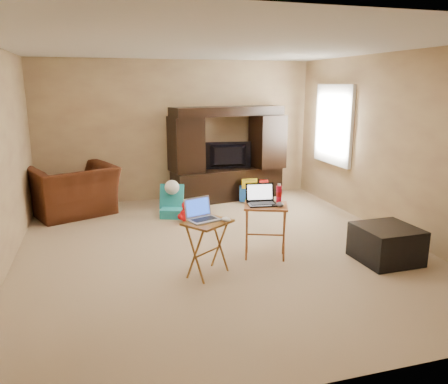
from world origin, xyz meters
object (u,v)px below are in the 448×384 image
object	(u,v)px
child_rocker	(173,201)
ottoman	(386,244)
television	(228,156)
push_toy	(255,190)
entertainment_center	(228,154)
recliner	(73,191)
laptop_right	(262,195)
mouse_left	(226,219)
plush_toy	(187,211)
tray_table_right	(265,231)
mouse_right	(280,205)
water_bottle	(279,194)
tray_table_left	(208,248)
laptop_left	(204,210)

from	to	relation	value
child_rocker	ottoman	world-z (taller)	child_rocker
television	push_toy	size ratio (longest dim) A/B	1.55
entertainment_center	recliner	world-z (taller)	entertainment_center
recliner	laptop_right	xyz separation A→B (m)	(2.27, -2.55, 0.38)
recliner	mouse_left	distance (m)	3.41
plush_toy	tray_table_right	distance (m)	1.76
television	recliner	world-z (taller)	television
recliner	tray_table_right	world-z (taller)	recliner
plush_toy	mouse_left	distance (m)	2.06
recliner	laptop_right	size ratio (longest dim) A/B	3.56
television	mouse_right	size ratio (longest dim) A/B	6.36
entertainment_center	television	bearing A→B (deg)	-100.12
child_rocker	tray_table_right	world-z (taller)	tray_table_right
plush_toy	water_bottle	bearing A→B (deg)	-61.92
child_rocker	ottoman	bearing A→B (deg)	-28.73
child_rocker	mouse_right	bearing A→B (deg)	-45.79
mouse_left	mouse_right	xyz separation A→B (m)	(0.74, 0.25, 0.04)
tray_table_right	mouse_left	distance (m)	0.78
mouse_left	mouse_right	distance (m)	0.78
ottoman	entertainment_center	bearing A→B (deg)	106.10
plush_toy	laptop_right	size ratio (longest dim) A/B	1.04
entertainment_center	push_toy	xyz separation A→B (m)	(0.42, -0.31, -0.64)
tray_table_right	push_toy	bearing A→B (deg)	94.16
plush_toy	laptop_right	xyz separation A→B (m)	(0.59, -1.61, 0.60)
laptop_right	ottoman	bearing A→B (deg)	-13.46
tray_table_left	laptop_right	world-z (taller)	laptop_right
mouse_right	mouse_left	bearing A→B (deg)	-161.23
plush_toy	ottoman	distance (m)	2.92
push_toy	television	bearing A→B (deg)	167.42
ottoman	mouse_right	distance (m)	1.37
plush_toy	recliner	bearing A→B (deg)	150.82
mouse_left	mouse_right	bearing A→B (deg)	18.77
laptop_right	entertainment_center	bearing A→B (deg)	89.04
child_rocker	laptop_left	size ratio (longest dim) A/B	1.57
entertainment_center	recliner	size ratio (longest dim) A/B	1.67
push_toy	laptop_left	distance (m)	3.29
ottoman	tray_table_right	xyz separation A→B (m)	(-1.35, 0.51, 0.12)
plush_toy	water_bottle	world-z (taller)	water_bottle
tray_table_left	water_bottle	size ratio (longest dim) A/B	3.05
ottoman	mouse_left	size ratio (longest dim) A/B	5.24
laptop_left	laptop_right	world-z (taller)	laptop_right
laptop_left	tray_table_left	bearing A→B (deg)	-63.89
entertainment_center	recliner	xyz separation A→B (m)	(-2.69, -0.27, -0.44)
push_toy	entertainment_center	bearing A→B (deg)	163.19
ottoman	laptop_left	distance (m)	2.25
ottoman	tray_table_left	world-z (taller)	tray_table_left
recliner	plush_toy	size ratio (longest dim) A/B	3.43
television	water_bottle	bearing A→B (deg)	93.60
plush_toy	ottoman	bearing A→B (deg)	-47.34
entertainment_center	child_rocker	xyz separation A→B (m)	(-1.16, -0.84, -0.59)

